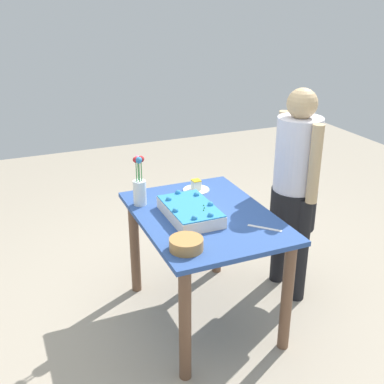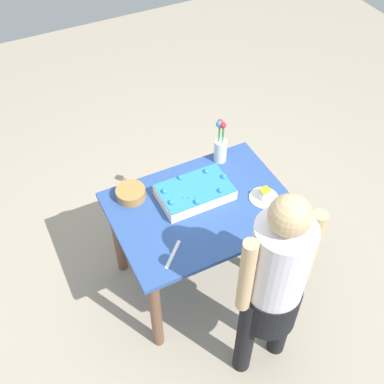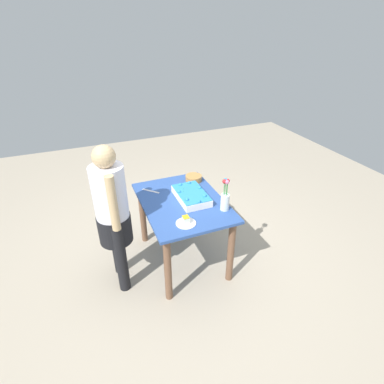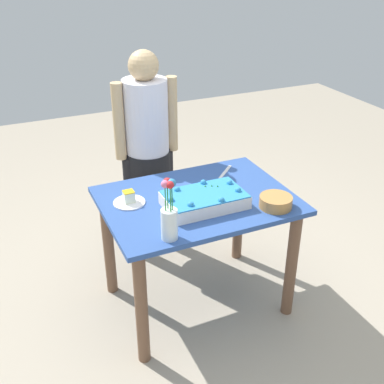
% 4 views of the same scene
% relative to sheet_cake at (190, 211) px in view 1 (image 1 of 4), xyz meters
% --- Properties ---
extents(ground_plane, '(8.00, 8.00, 0.00)m').
position_rel_sheet_cake_xyz_m(ground_plane, '(0.00, -0.10, -0.81)').
color(ground_plane, tan).
extents(dining_table, '(1.10, 0.81, 0.77)m').
position_rel_sheet_cake_xyz_m(dining_table, '(0.00, -0.10, -0.19)').
color(dining_table, '#2E4F95').
rests_on(dining_table, ground_plane).
extents(sheet_cake, '(0.45, 0.28, 0.10)m').
position_rel_sheet_cake_xyz_m(sheet_cake, '(0.00, 0.00, 0.00)').
color(sheet_cake, white).
rests_on(sheet_cake, dining_table).
extents(serving_plate_with_slice, '(0.18, 0.18, 0.08)m').
position_rel_sheet_cake_xyz_m(serving_plate_with_slice, '(0.38, -0.21, -0.02)').
color(serving_plate_with_slice, white).
rests_on(serving_plate_with_slice, dining_table).
extents(cake_knife, '(0.16, 0.16, 0.00)m').
position_rel_sheet_cake_xyz_m(cake_knife, '(-0.31, -0.34, -0.04)').
color(cake_knife, silver).
rests_on(cake_knife, dining_table).
extents(flower_vase, '(0.08, 0.08, 0.33)m').
position_rel_sheet_cake_xyz_m(flower_vase, '(0.30, 0.23, 0.09)').
color(flower_vase, white).
rests_on(flower_vase, dining_table).
extents(fruit_bowl, '(0.19, 0.19, 0.07)m').
position_rel_sheet_cake_xyz_m(fruit_bowl, '(-0.36, 0.17, -0.01)').
color(fruit_bowl, '#B48043').
rests_on(fruit_bowl, dining_table).
extents(person_standing, '(0.45, 0.31, 1.49)m').
position_rel_sheet_cake_xyz_m(person_standing, '(0.06, -0.80, 0.05)').
color(person_standing, black).
rests_on(person_standing, ground_plane).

